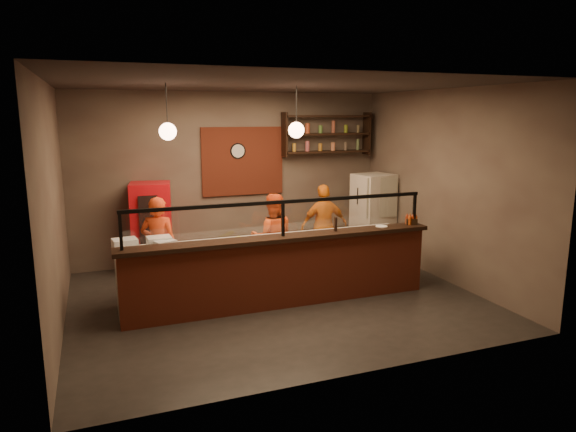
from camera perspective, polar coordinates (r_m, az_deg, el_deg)
name	(u,v)px	position (r m, az deg, el deg)	size (l,w,h in m)	color
floor	(276,299)	(7.97, -1.30, -9.19)	(6.00, 6.00, 0.00)	black
ceiling	(275,84)	(7.49, -1.41, 14.43)	(6.00, 6.00, 0.00)	#332B27
wall_back	(233,177)	(9.94, -6.17, 4.33)	(6.00, 6.00, 0.00)	#6B5D4E
wall_left	(54,209)	(7.17, -24.61, 0.71)	(5.00, 5.00, 0.00)	#6B5D4E
wall_right	(444,186)	(9.01, 16.98, 3.20)	(5.00, 5.00, 0.00)	#6B5D4E
wall_front	(357,231)	(5.32, 7.66, -1.71)	(6.00, 6.00, 0.00)	#6B5D4E
brick_patch	(243,161)	(9.93, -5.04, 6.08)	(1.60, 0.04, 1.30)	maroon
service_counter	(283,273)	(7.54, -0.55, -6.38)	(4.60, 0.25, 1.00)	maroon
counter_ledge	(283,238)	(7.40, -0.56, -2.46)	(4.70, 0.37, 0.06)	black
worktop_cabinet	(272,269)	(8.02, -1.79, -5.88)	(4.60, 0.75, 0.85)	gray
worktop	(272,241)	(7.90, -1.81, -2.75)	(4.60, 0.75, 0.05)	silver
sneeze_guard	(283,215)	(7.33, -0.56, 0.12)	(4.50, 0.05, 0.52)	white
wall_shelving	(327,134)	(10.35, 4.35, 9.07)	(1.84, 0.28, 0.85)	black
wall_clock	(238,151)	(9.88, -5.61, 7.21)	(0.30, 0.30, 0.04)	black
pendant_left	(168,131)	(7.32, -13.21, 9.14)	(0.24, 0.24, 0.77)	black
pendant_right	(296,130)	(7.81, 0.93, 9.54)	(0.24, 0.24, 0.77)	black
cook_left	(159,246)	(8.18, -14.15, -3.29)	(0.57, 0.37, 1.56)	red
cook_mid	(273,238)	(8.61, -1.72, -2.44)	(0.73, 0.57, 1.50)	#E04815
cook_right	(324,226)	(9.47, 4.03, -1.10)	(0.90, 0.37, 1.53)	orange
fridge	(373,216)	(10.25, 9.40, 0.04)	(0.68, 0.64, 1.64)	beige
red_cooler	(152,227)	(9.45, -14.87, -1.24)	(0.69, 0.63, 1.61)	red
pizza_dough	(275,238)	(7.90, -1.49, -2.51)	(0.51, 0.51, 0.01)	white
prep_tub_a	(125,245)	(7.59, -17.67, -3.04)	(0.33, 0.26, 0.16)	white
prep_tub_b	(159,242)	(7.58, -14.11, -2.85)	(0.33, 0.27, 0.17)	white
prep_tub_c	(165,245)	(7.44, -13.53, -3.17)	(0.28, 0.23, 0.14)	silver
rolling_pin	(232,240)	(7.77, -6.19, -2.64)	(0.05, 0.05, 0.32)	#FBF829
condiment_caddy	(411,221)	(8.42, 13.53, -0.57)	(0.17, 0.13, 0.09)	black
pepper_mill	(336,224)	(7.72, 5.32, -0.92)	(0.05, 0.05, 0.21)	black
small_plate	(382,226)	(8.14, 10.37, -1.14)	(0.18, 0.18, 0.01)	white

